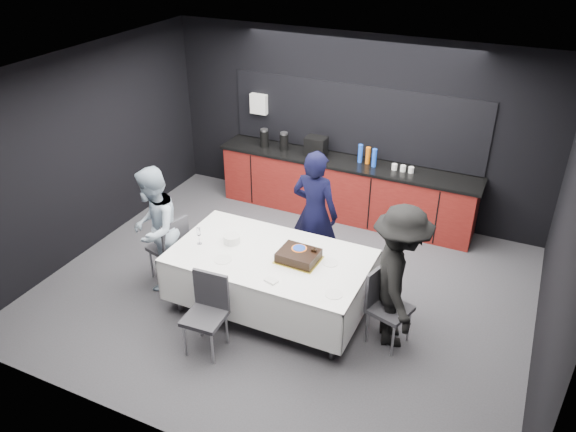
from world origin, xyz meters
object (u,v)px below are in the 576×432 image
(person_center, at_px, (315,213))
(cake_assembly, at_px, (299,256))
(plate_stack, at_px, (232,239))
(champagne_flute, at_px, (198,232))
(chair_near, at_px, (208,307))
(person_left, at_px, (155,229))
(chair_left, at_px, (171,244))
(chair_right, at_px, (384,300))
(person_right, at_px, (399,277))
(party_table, at_px, (270,265))

(person_center, bearing_deg, cake_assembly, 105.70)
(plate_stack, height_order, champagne_flute, champagne_flute)
(chair_near, bearing_deg, plate_stack, 103.17)
(cake_assembly, relative_size, person_center, 0.29)
(plate_stack, height_order, person_left, person_left)
(champagne_flute, height_order, chair_near, champagne_flute)
(chair_left, xyz_separation_m, person_center, (1.59, 0.99, 0.34))
(champagne_flute, height_order, person_center, person_center)
(plate_stack, distance_m, chair_right, 1.96)
(plate_stack, height_order, chair_near, chair_near)
(person_left, height_order, person_right, person_right)
(person_center, distance_m, person_right, 1.64)
(chair_left, relative_size, chair_right, 1.00)
(cake_assembly, height_order, chair_near, cake_assembly)
(champagne_flute, bearing_deg, chair_right, 4.76)
(cake_assembly, bearing_deg, person_left, -174.90)
(chair_left, bearing_deg, person_right, 1.65)
(champagne_flute, xyz_separation_m, chair_right, (2.28, 0.19, -0.40))
(chair_left, xyz_separation_m, person_left, (-0.12, -0.14, 0.28))
(chair_left, bearing_deg, plate_stack, 2.71)
(chair_left, bearing_deg, person_left, -131.66)
(cake_assembly, height_order, person_left, person_left)
(chair_right, height_order, person_right, person_right)
(champagne_flute, height_order, chair_left, champagne_flute)
(chair_near, height_order, person_left, person_left)
(chair_left, bearing_deg, champagne_flute, -15.07)
(chair_right, relative_size, person_right, 0.54)
(plate_stack, relative_size, chair_right, 0.22)
(champagne_flute, bearing_deg, plate_stack, 28.99)
(champagne_flute, distance_m, person_left, 0.68)
(chair_near, xyz_separation_m, person_left, (-1.23, 0.76, 0.28))
(plate_stack, xyz_separation_m, person_right, (2.06, 0.04, 0.03))
(chair_near, distance_m, person_left, 1.47)
(cake_assembly, height_order, person_center, person_center)
(cake_assembly, distance_m, person_left, 1.91)
(chair_right, bearing_deg, cake_assembly, -179.58)
(person_center, relative_size, person_left, 1.07)
(champagne_flute, relative_size, person_center, 0.13)
(plate_stack, distance_m, person_right, 2.06)
(chair_left, distance_m, person_right, 2.97)
(person_center, height_order, person_right, person_center)
(person_left, bearing_deg, person_right, 72.57)
(cake_assembly, bearing_deg, champagne_flute, -171.62)
(plate_stack, bearing_deg, chair_right, -0.01)
(chair_near, xyz_separation_m, person_right, (1.84, 0.98, 0.32))
(cake_assembly, relative_size, chair_left, 0.54)
(plate_stack, relative_size, chair_left, 0.22)
(party_table, height_order, person_right, person_right)
(party_table, bearing_deg, person_right, 3.56)
(plate_stack, height_order, chair_right, chair_right)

